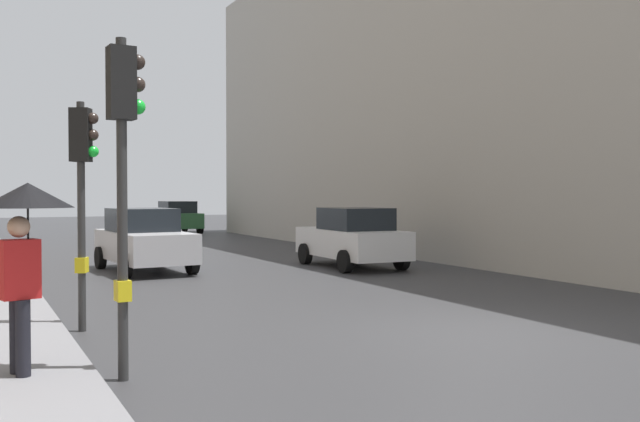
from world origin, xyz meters
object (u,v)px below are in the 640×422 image
(car_silver_hatchback, at_px, (144,240))
(pedestrian_with_umbrella, at_px, (25,224))
(traffic_light_near_right, at_px, (83,173))
(car_green_estate, at_px, (177,217))
(car_white_compact, at_px, (352,238))
(traffic_light_near_left, at_px, (124,145))

(car_silver_hatchback, relative_size, pedestrian_with_umbrella, 2.01)
(traffic_light_near_right, height_order, pedestrian_with_umbrella, traffic_light_near_right)
(traffic_light_near_right, height_order, car_silver_hatchback, traffic_light_near_right)
(pedestrian_with_umbrella, bearing_deg, car_green_estate, 71.75)
(car_white_compact, height_order, car_green_estate, same)
(car_white_compact, height_order, pedestrian_with_umbrella, pedestrian_with_umbrella)
(traffic_light_near_left, distance_m, car_silver_hatchback, 11.90)
(car_green_estate, bearing_deg, traffic_light_near_right, -108.18)
(car_silver_hatchback, bearing_deg, traffic_light_near_left, -103.69)
(traffic_light_near_left, xyz_separation_m, car_green_estate, (8.61, 29.47, -1.86))
(traffic_light_near_left, xyz_separation_m, car_silver_hatchback, (2.78, 11.42, -1.86))
(car_green_estate, bearing_deg, traffic_light_near_left, -106.29)
(car_white_compact, distance_m, car_green_estate, 19.77)
(traffic_light_near_left, height_order, car_silver_hatchback, traffic_light_near_left)
(car_silver_hatchback, bearing_deg, traffic_light_near_right, -108.80)
(car_green_estate, bearing_deg, car_silver_hatchback, -107.90)
(car_white_compact, height_order, car_silver_hatchback, same)
(car_green_estate, xyz_separation_m, pedestrian_with_umbrella, (-9.66, -29.30, 0.96))
(traffic_light_near_left, relative_size, car_green_estate, 0.93)
(traffic_light_near_right, relative_size, pedestrian_with_umbrella, 1.69)
(car_silver_hatchback, bearing_deg, car_white_compact, -16.70)
(traffic_light_near_right, relative_size, car_silver_hatchback, 0.84)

